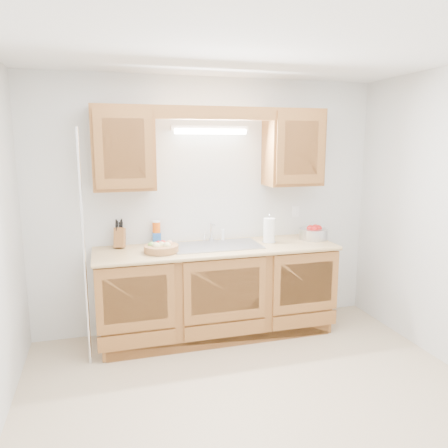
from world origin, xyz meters
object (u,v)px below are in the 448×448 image
object	(u,v)px
knife_block	(120,237)
apple_bowl	(313,233)
fruit_basket	(161,247)
paper_towel	(269,231)

from	to	relation	value
knife_block	apple_bowl	distance (m)	1.93
fruit_basket	apple_bowl	bearing A→B (deg)	3.85
paper_towel	apple_bowl	size ratio (longest dim) A/B	0.78
fruit_basket	paper_towel	xyz separation A→B (m)	(1.08, 0.09, 0.08)
knife_block	fruit_basket	bearing A→B (deg)	-25.87
knife_block	apple_bowl	size ratio (longest dim) A/B	0.75
knife_block	paper_towel	bearing A→B (deg)	5.45
apple_bowl	fruit_basket	bearing A→B (deg)	-176.15
apple_bowl	knife_block	bearing A→B (deg)	174.68
knife_block	paper_towel	world-z (taller)	paper_towel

